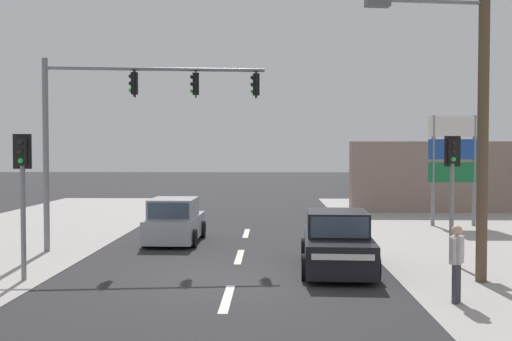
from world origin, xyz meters
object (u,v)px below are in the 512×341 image
(shopping_plaza_sign, at_px, (454,155))
(sedan_oncoming_mid, at_px, (337,243))
(pedestal_signal_right_kerb, at_px, (452,177))
(hatchback_oncoming_near, at_px, (175,222))
(utility_pole_foreground_right, at_px, (478,74))
(traffic_signal_mast, at_px, (124,112))
(pedestrian_at_kerb, at_px, (457,259))
(pedestal_signal_left_kerb, at_px, (23,181))

(shopping_plaza_sign, height_order, sedan_oncoming_mid, shopping_plaza_sign)
(pedestal_signal_right_kerb, bearing_deg, hatchback_oncoming_near, 155.48)
(sedan_oncoming_mid, bearing_deg, pedestal_signal_right_kerb, 14.03)
(sedan_oncoming_mid, bearing_deg, utility_pole_foreground_right, -25.45)
(traffic_signal_mast, xyz_separation_m, pedestal_signal_right_kerb, (9.59, -1.98, -1.94))
(traffic_signal_mast, relative_size, shopping_plaza_sign, 1.49)
(pedestrian_at_kerb, bearing_deg, shopping_plaza_sign, 73.46)
(traffic_signal_mast, xyz_separation_m, pedestrian_at_kerb, (8.42, -6.25, -3.43))
(hatchback_oncoming_near, bearing_deg, utility_pole_foreground_right, -36.63)
(sedan_oncoming_mid, distance_m, pedestrian_at_kerb, 4.03)
(traffic_signal_mast, height_order, shopping_plaza_sign, traffic_signal_mast)
(utility_pole_foreground_right, distance_m, traffic_signal_mast, 10.42)
(pedestal_signal_left_kerb, height_order, sedan_oncoming_mid, pedestal_signal_left_kerb)
(traffic_signal_mast, xyz_separation_m, shopping_plaza_sign, (12.19, 6.45, -1.37))
(pedestal_signal_right_kerb, bearing_deg, traffic_signal_mast, 168.31)
(pedestal_signal_left_kerb, relative_size, pedestrian_at_kerb, 2.18)
(utility_pole_foreground_right, xyz_separation_m, pedestrian_at_kerb, (-1.06, -1.96, -4.04))
(pedestal_signal_right_kerb, distance_m, pedestrian_at_kerb, 4.67)
(utility_pole_foreground_right, bearing_deg, traffic_signal_mast, 155.67)
(pedestal_signal_left_kerb, bearing_deg, utility_pole_foreground_right, 0.40)
(shopping_plaza_sign, bearing_deg, pedestal_signal_right_kerb, -107.13)
(utility_pole_foreground_right, relative_size, sedan_oncoming_mid, 2.14)
(pedestal_signal_right_kerb, distance_m, shopping_plaza_sign, 8.85)
(hatchback_oncoming_near, distance_m, pedestrian_at_kerb, 10.76)
(shopping_plaza_sign, distance_m, sedan_oncoming_mid, 11.18)
(utility_pole_foreground_right, distance_m, pedestal_signal_right_kerb, 3.43)
(sedan_oncoming_mid, height_order, pedestrian_at_kerb, pedestrian_at_kerb)
(pedestal_signal_right_kerb, height_order, pedestal_signal_left_kerb, same)
(sedan_oncoming_mid, bearing_deg, pedestal_signal_left_kerb, -168.56)
(utility_pole_foreground_right, distance_m, hatchback_oncoming_near, 11.06)
(traffic_signal_mast, height_order, pedestal_signal_right_kerb, traffic_signal_mast)
(traffic_signal_mast, xyz_separation_m, sedan_oncoming_mid, (6.35, -2.80, -3.65))
(hatchback_oncoming_near, bearing_deg, pedestrian_at_kerb, -48.46)
(utility_pole_foreground_right, relative_size, traffic_signal_mast, 1.34)
(shopping_plaza_sign, distance_m, hatchback_oncoming_near, 12.07)
(pedestal_signal_left_kerb, relative_size, hatchback_oncoming_near, 0.97)
(pedestal_signal_right_kerb, height_order, sedan_oncoming_mid, pedestal_signal_right_kerb)
(utility_pole_foreground_right, bearing_deg, sedan_oncoming_mid, 154.55)
(hatchback_oncoming_near, bearing_deg, pedestal_signal_left_kerb, -113.45)
(shopping_plaza_sign, relative_size, sedan_oncoming_mid, 1.07)
(utility_pole_foreground_right, xyz_separation_m, pedestal_signal_left_kerb, (-10.86, -0.08, -2.55))
(pedestrian_at_kerb, bearing_deg, pedestal_signal_right_kerb, 74.63)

